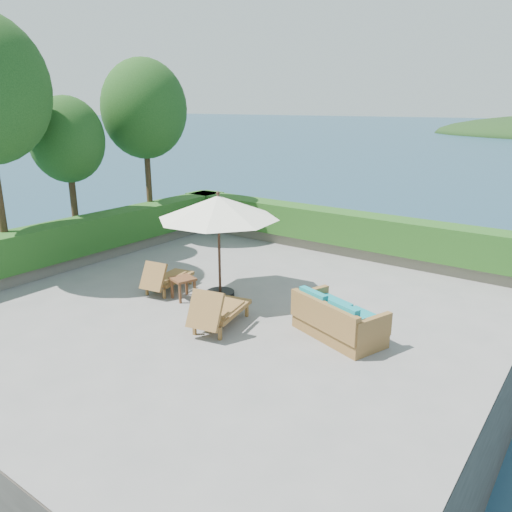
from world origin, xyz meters
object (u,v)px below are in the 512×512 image
Objects in this scene: side_table at (183,282)px; patio_umbrella at (218,208)px; lounge_left at (165,278)px; wicker_loveseat at (337,321)px; lounge_right at (218,310)px.

patio_umbrella is at bearing 49.98° from side_table.
lounge_left is 0.76× the size of wicker_loveseat.
lounge_left is at bearing 171.20° from side_table.
lounge_left is 4.73m from wicker_loveseat.
patio_umbrella reaches higher than side_table.
lounge_right is at bearing -23.64° from side_table.
wicker_loveseat is at bearing -7.08° from lounge_left.
patio_umbrella is 2.34m from lounge_left.
lounge_left is 0.74m from side_table.
wicker_loveseat is at bearing 13.77° from lounge_right.
lounge_right is 2.85× the size of side_table.
patio_umbrella is 5.64× the size of side_table.
patio_umbrella reaches higher than wicker_loveseat.
lounge_right is 2.48m from wicker_loveseat.
lounge_right is 1.93m from side_table.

